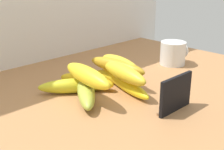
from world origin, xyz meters
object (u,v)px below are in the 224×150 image
(chalkboard_sign, at_px, (175,95))
(banana_3, at_px, (86,91))
(coffee_mug, at_px, (173,53))
(banana_6, at_px, (123,73))
(banana_7, at_px, (117,66))
(banana_1, at_px, (86,81))
(banana_5, at_px, (120,64))
(banana_2, at_px, (118,78))
(banana_8, at_px, (87,75))
(banana_0, at_px, (126,85))
(banana_4, at_px, (76,86))

(chalkboard_sign, relative_size, banana_3, 0.53)
(coffee_mug, height_order, banana_6, coffee_mug)
(coffee_mug, height_order, banana_7, coffee_mug)
(banana_7, bearing_deg, coffee_mug, 0.74)
(banana_1, xyz_separation_m, banana_5, (0.09, -0.04, 0.04))
(banana_3, bearing_deg, chalkboard_sign, -62.03)
(banana_7, bearing_deg, banana_2, 10.38)
(banana_3, relative_size, banana_6, 1.13)
(chalkboard_sign, xyz_separation_m, banana_7, (0.02, 0.21, 0.02))
(banana_6, bearing_deg, banana_8, 164.68)
(banana_1, distance_m, banana_6, 0.11)
(coffee_mug, height_order, banana_2, coffee_mug)
(banana_7, relative_size, banana_8, 0.99)
(chalkboard_sign, bearing_deg, banana_8, 118.92)
(banana_3, bearing_deg, banana_2, 6.31)
(banana_5, bearing_deg, banana_7, -169.49)
(banana_0, xyz_separation_m, banana_1, (-0.06, 0.09, 0.00))
(chalkboard_sign, bearing_deg, banana_2, 82.94)
(banana_7, bearing_deg, banana_0, -102.79)
(banana_1, height_order, banana_4, same)
(banana_0, bearing_deg, chalkboard_sign, -93.06)
(chalkboard_sign, distance_m, banana_1, 0.26)
(banana_3, relative_size, banana_8, 1.10)
(banana_1, bearing_deg, banana_7, -29.97)
(chalkboard_sign, height_order, banana_0, chalkboard_sign)
(chalkboard_sign, relative_size, banana_7, 0.59)
(banana_2, bearing_deg, chalkboard_sign, -97.06)
(banana_2, bearing_deg, banana_0, -109.61)
(banana_1, distance_m, banana_2, 0.09)
(banana_4, distance_m, banana_5, 0.14)
(banana_1, bearing_deg, coffee_mug, -6.41)
(banana_6, bearing_deg, chalkboard_sign, -88.71)
(banana_0, distance_m, banana_5, 0.07)
(chalkboard_sign, height_order, banana_7, chalkboard_sign)
(banana_5, bearing_deg, banana_8, -170.64)
(coffee_mug, bearing_deg, banana_1, 173.59)
(banana_3, xyz_separation_m, banana_7, (0.12, 0.01, 0.03))
(banana_0, distance_m, banana_6, 0.04)
(banana_0, bearing_deg, banana_6, -179.95)
(banana_4, height_order, banana_8, banana_8)
(banana_4, xyz_separation_m, banana_6, (0.09, -0.08, 0.03))
(banana_2, distance_m, banana_4, 0.13)
(coffee_mug, height_order, banana_0, coffee_mug)
(banana_0, height_order, banana_3, banana_3)
(banana_0, xyz_separation_m, banana_6, (-0.01, -0.00, 0.04))
(banana_1, bearing_deg, banana_8, -128.07)
(banana_4, height_order, banana_5, banana_5)
(banana_2, distance_m, banana_5, 0.04)
(chalkboard_sign, xyz_separation_m, coffee_mug, (0.29, 0.21, -0.00))
(chalkboard_sign, height_order, banana_6, chalkboard_sign)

